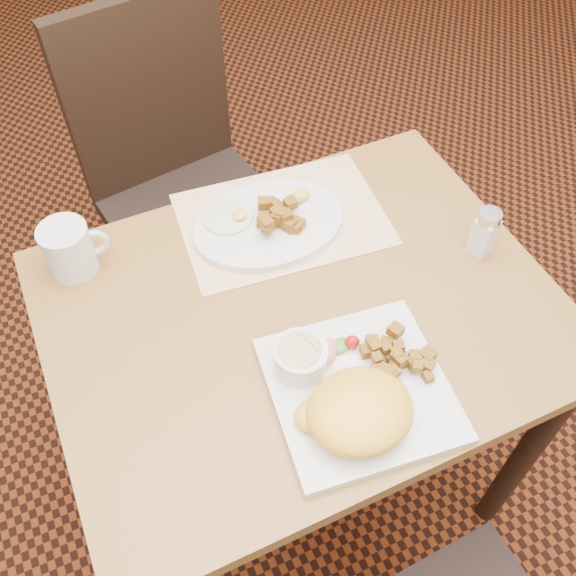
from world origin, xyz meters
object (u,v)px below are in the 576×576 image
Objects in this scene: plate_square at (359,390)px; coffee_mug at (70,249)px; table at (302,342)px; plate_oval at (269,224)px; chair_far at (179,175)px; salt_shaker at (485,231)px.

coffee_mug reaches higher than plate_square.
table is 2.96× the size of plate_oval.
table is 3.21× the size of plate_square.
plate_square is at bearing -87.05° from table.
coffee_mug reaches higher than table.
table is 0.22m from plate_square.
plate_square is at bearing -92.09° from plate_oval.
chair_far is 8.07× the size of coffee_mug.
table is at bearing 92.95° from plate_square.
coffee_mug is at bearing 142.59° from table.
chair_far is at bearing 97.98° from plate_oval.
plate_oval is (0.06, -0.46, 0.22)m from chair_far.
salt_shaker is 0.77m from coffee_mug.
plate_oval reaches higher than plate_square.
plate_oval is at bearing 89.32° from chair_far.
salt_shaker is at bearing -2.38° from table.
chair_far reaches higher than plate_square.
coffee_mug reaches higher than salt_shaker.
coffee_mug is at bearing 43.90° from chair_far.
table is 0.93× the size of chair_far.
table is at bearing 84.76° from chair_far.
chair_far is 0.51m from plate_oval.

